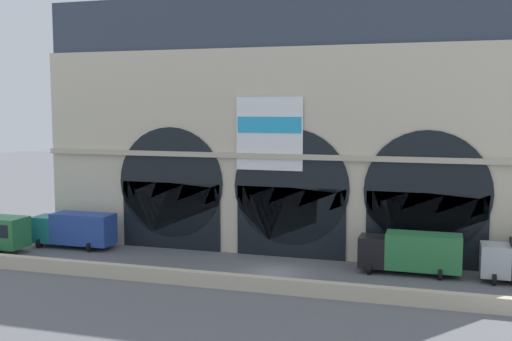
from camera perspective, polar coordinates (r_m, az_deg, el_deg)
ground_plane at (r=46.83m, az=1.79°, el=-9.54°), size 200.00×200.00×0.00m
quay_parapet_wall at (r=42.18m, az=0.03°, el=-10.57°), size 90.00×0.70×1.04m
station_building at (r=52.02m, az=3.89°, el=3.86°), size 45.65×4.59×22.01m
box_truck_west at (r=56.71m, az=-16.65°, el=-5.27°), size 7.50×2.91×3.12m
box_truck_mideast at (r=47.47m, az=14.33°, el=-7.39°), size 7.50×2.91×3.12m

